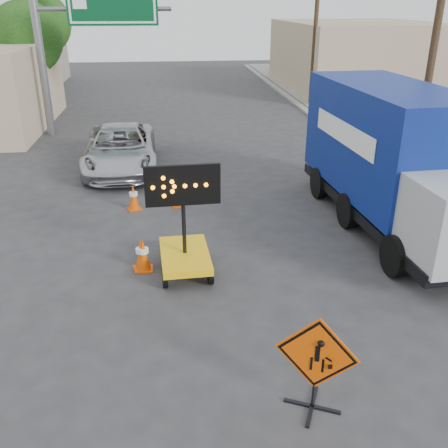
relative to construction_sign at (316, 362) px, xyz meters
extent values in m
plane|color=#2D2D30|center=(-1.14, 0.76, -0.90)|extent=(100.00, 100.00, 0.00)
cube|color=gray|center=(6.06, 15.76, -0.84)|extent=(0.40, 60.00, 0.12)
cube|color=gray|center=(8.36, 15.76, -0.82)|extent=(4.00, 60.00, 0.15)
cube|color=tan|center=(11.86, 30.76, 1.40)|extent=(10.00, 14.00, 4.60)
cylinder|color=slate|center=(-7.64, 18.76, 2.50)|extent=(0.36, 0.36, 6.80)
cylinder|color=slate|center=(-4.64, 18.76, 4.70)|extent=(6.00, 0.20, 0.20)
cube|color=#043D1D|center=(-4.24, 18.64, 5.00)|extent=(4.00, 0.10, 2.00)
cube|color=silver|center=(-4.24, 18.57, 5.00)|extent=(3.80, 0.01, 1.80)
cylinder|color=slate|center=(-9.64, 26.76, 3.60)|extent=(0.44, 0.44, 9.00)
cylinder|color=#42301C|center=(6.86, 10.76, 3.60)|extent=(0.26, 0.26, 9.00)
cylinder|color=#42301C|center=(6.86, 24.76, 3.60)|extent=(0.26, 0.26, 9.00)
cylinder|color=#42301C|center=(-9.14, 22.76, 0.73)|extent=(0.28, 0.28, 3.25)
sphere|color=#163F12|center=(-9.14, 22.76, 3.28)|extent=(3.71, 3.71, 3.71)
cylinder|color=#42301C|center=(-10.14, 30.76, 0.90)|extent=(0.28, 0.28, 3.58)
sphere|color=#163F12|center=(-10.14, 30.76, 3.71)|extent=(4.10, 4.10, 4.10)
cube|color=black|center=(0.00, 0.00, -0.88)|extent=(0.85, 0.44, 0.04)
cube|color=black|center=(0.00, 0.00, -0.88)|extent=(0.44, 0.85, 0.04)
cylinder|color=black|center=(0.00, 0.00, -0.54)|extent=(0.04, 0.04, 0.70)
cube|color=#DB4A04|center=(0.00, 0.00, 0.16)|extent=(1.17, 0.56, 1.28)
cube|color=black|center=(0.00, 0.00, 0.16)|extent=(1.09, 0.51, 1.20)
cube|color=yellow|center=(-1.80, 4.63, -0.48)|extent=(1.21, 1.92, 0.17)
cylinder|color=black|center=(-1.80, 4.63, 0.60)|extent=(0.09, 0.09, 2.06)
cube|color=black|center=(-1.80, 4.63, 1.30)|extent=(1.69, 0.17, 0.93)
imported|color=#B9BBC1|center=(-3.89, 12.94, -0.10)|extent=(2.87, 5.85, 1.60)
cube|color=black|center=(4.05, 6.55, -0.30)|extent=(2.81, 8.10, 0.30)
cube|color=navy|center=(4.05, 7.35, 1.45)|extent=(2.82, 6.31, 2.99)
cube|color=#DB4A04|center=(-2.84, 4.85, -0.88)|extent=(0.49, 0.49, 0.03)
cone|color=#DB4A04|center=(-2.84, 4.85, -0.48)|extent=(0.31, 0.31, 0.76)
cylinder|color=silver|center=(-2.84, 4.85, -0.39)|extent=(0.26, 0.26, 0.11)
cube|color=#DB4A04|center=(-2.79, 4.81, -0.88)|extent=(0.42, 0.42, 0.03)
cone|color=#DB4A04|center=(-2.79, 4.81, -0.48)|extent=(0.32, 0.32, 0.77)
cylinder|color=silver|center=(-2.79, 4.81, -0.38)|extent=(0.26, 0.26, 0.11)
cube|color=#DB4A04|center=(-1.86, 8.83, -0.88)|extent=(0.48, 0.48, 0.03)
cone|color=#DB4A04|center=(-1.86, 8.83, -0.50)|extent=(0.30, 0.30, 0.73)
cylinder|color=silver|center=(-1.86, 8.83, -0.41)|extent=(0.25, 0.25, 0.11)
cube|color=#DB4A04|center=(-3.21, 8.70, -0.88)|extent=(0.52, 0.52, 0.03)
cone|color=#DB4A04|center=(-3.21, 8.70, -0.48)|extent=(0.31, 0.31, 0.76)
cylinder|color=silver|center=(-3.21, 8.70, -0.39)|extent=(0.26, 0.26, 0.11)
cube|color=#DB4A04|center=(-3.83, 11.23, -0.88)|extent=(0.36, 0.36, 0.03)
cone|color=#DB4A04|center=(-3.83, 11.23, -0.55)|extent=(0.26, 0.26, 0.63)
cylinder|color=silver|center=(-3.83, 11.23, -0.48)|extent=(0.21, 0.21, 0.09)
camera|label=1|loc=(-2.08, -5.85, 5.01)|focal=40.00mm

